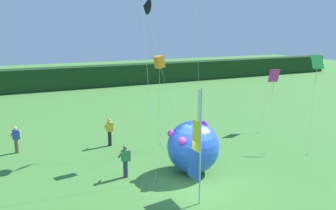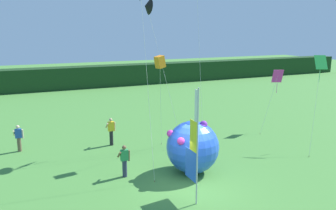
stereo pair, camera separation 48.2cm
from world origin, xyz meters
The scene contains 11 objects.
ground_plane centered at (0.00, 0.00, 0.00)m, with size 120.00×120.00×0.00m, color #478438.
distant_treeline centered at (0.00, 28.59, 1.26)m, with size 80.00×2.40×2.53m, color #193819.
banner_flag centered at (-0.55, -1.34, 2.28)m, with size 0.06×1.03×4.76m.
person_near_banner centered at (-1.84, 6.77, 0.90)m, with size 0.55×0.48×1.69m.
person_mid_field centered at (-2.43, 2.06, 0.83)m, with size 0.55×0.48×1.57m.
person_far_left centered at (-6.96, 7.86, 0.83)m, with size 0.55×0.48×1.56m.
inflatable_balloon centered at (0.78, 1.25, 1.29)m, with size 2.57×2.57×2.65m.
kite_black_delta_0 centered at (0.35, 6.13, 8.12)m, with size 1.81×2.04×8.61m.
kite_orange_box_2 centered at (0.23, 4.02, 5.18)m, with size 1.09×1.95×5.55m.
kite_magenta_diamond_3 centered at (9.63, 5.63, 3.60)m, with size 2.24×1.08×4.18m.
kite_green_diamond_5 centered at (9.69, 2.11, 4.78)m, with size 2.58×2.16×5.38m.
Camera 1 is at (-7.15, -12.52, 6.92)m, focal length 36.63 mm.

